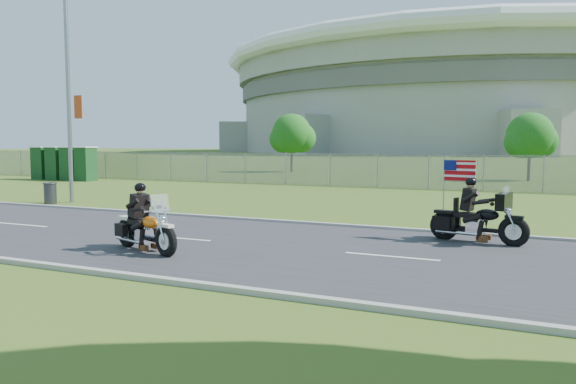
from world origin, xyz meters
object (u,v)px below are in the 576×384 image
at_px(porta_toilet_b, 71,164).
at_px(motorcycle_follow, 478,221).
at_px(porta_toilet_a, 86,164).
at_px(streetlight, 72,75).
at_px(porta_toilet_d, 42,164).
at_px(trash_can, 50,194).
at_px(motorcycle_lead, 145,230).
at_px(porta_toilet_c, 56,164).

xyz_separation_m(porta_toilet_b, motorcycle_follow, (28.96, -14.20, -0.56)).
relative_size(porta_toilet_a, porta_toilet_b, 1.00).
height_order(streetlight, motorcycle_follow, streetlight).
height_order(porta_toilet_a, porta_toilet_d, same).
bearing_deg(trash_can, motorcycle_lead, -32.81).
xyz_separation_m(streetlight, trash_can, (-0.38, -1.08, -5.19)).
height_order(porta_toilet_c, motorcycle_follow, porta_toilet_c).
bearing_deg(porta_toilet_b, porta_toilet_a, 0.00).
bearing_deg(streetlight, trash_can, -109.19).
height_order(streetlight, porta_toilet_c, streetlight).
bearing_deg(motorcycle_follow, porta_toilet_a, 162.85).
distance_m(porta_toilet_b, motorcycle_lead, 28.81).
bearing_deg(streetlight, porta_toilet_b, 136.65).
bearing_deg(trash_can, porta_toilet_c, 136.37).
distance_m(porta_toilet_c, motorcycle_follow, 33.53).
distance_m(streetlight, porta_toilet_b, 16.33).
bearing_deg(porta_toilet_b, motorcycle_follow, -26.12).
bearing_deg(motorcycle_follow, motorcycle_lead, -137.09).
xyz_separation_m(porta_toilet_d, motorcycle_lead, (24.62, -18.81, -0.62)).
relative_size(streetlight, porta_toilet_c, 4.35).
distance_m(porta_toilet_b, trash_can, 16.22).
bearing_deg(trash_can, motorcycle_follow, -7.45).
bearing_deg(trash_can, porta_toilet_a, 129.11).
relative_size(streetlight, trash_can, 11.09).
distance_m(porta_toilet_d, motorcycle_lead, 30.99).
height_order(porta_toilet_a, trash_can, porta_toilet_a).
height_order(porta_toilet_b, trash_can, porta_toilet_b).
relative_size(porta_toilet_c, porta_toilet_d, 1.00).
distance_m(streetlight, porta_toilet_d, 18.40).
bearing_deg(trash_can, porta_toilet_b, 132.95).
xyz_separation_m(porta_toilet_a, porta_toilet_d, (-4.20, 0.00, 0.00)).
height_order(porta_toilet_c, motorcycle_lead, porta_toilet_c).
xyz_separation_m(porta_toilet_b, porta_toilet_c, (-1.40, 0.00, 0.00)).
bearing_deg(porta_toilet_d, porta_toilet_a, 0.00).
bearing_deg(motorcycle_follow, porta_toilet_d, 166.02).
height_order(porta_toilet_b, motorcycle_follow, porta_toilet_b).
height_order(streetlight, porta_toilet_b, streetlight).
bearing_deg(porta_toilet_a, porta_toilet_c, 180.00).
height_order(porta_toilet_b, porta_toilet_d, same).
height_order(motorcycle_lead, motorcycle_follow, motorcycle_follow).
xyz_separation_m(streetlight, motorcycle_lead, (10.40, -8.03, -5.10)).
bearing_deg(motorcycle_lead, porta_toilet_d, 162.19).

